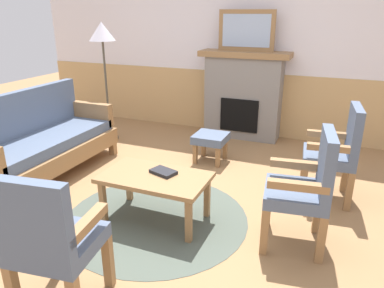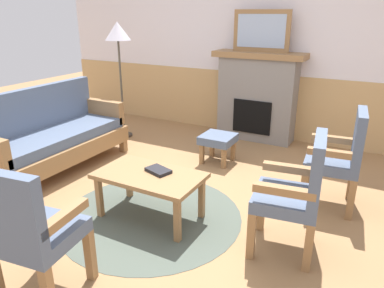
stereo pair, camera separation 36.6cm
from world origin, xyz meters
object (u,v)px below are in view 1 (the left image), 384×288
(fireplace, at_px, (243,95))
(framed_picture, at_px, (246,31))
(armchair_by_window_left, at_px, (306,185))
(armchair_front_left, at_px, (50,238))
(footstool, at_px, (211,140))
(armchair_near_fireplace, at_px, (337,149))
(book_on_table, at_px, (163,172))
(couch, at_px, (43,143))
(coffee_table, at_px, (155,181))
(floor_lamp_by_couch, at_px, (102,39))

(fireplace, relative_size, framed_picture, 1.62)
(armchair_by_window_left, xyz_separation_m, armchair_front_left, (-1.34, -1.32, 0.00))
(footstool, distance_m, armchair_front_left, 2.71)
(footstool, bearing_deg, armchair_near_fireplace, -17.43)
(fireplace, relative_size, book_on_table, 5.72)
(fireplace, bearing_deg, couch, -128.20)
(framed_picture, xyz_separation_m, armchair_near_fireplace, (1.37, -1.57, -1.02))
(couch, distance_m, armchair_by_window_left, 2.93)
(fireplace, xyz_separation_m, armchair_near_fireplace, (1.37, -1.57, -0.11))
(coffee_table, relative_size, footstool, 2.40)
(framed_picture, bearing_deg, book_on_table, -91.39)
(armchair_by_window_left, bearing_deg, armchair_near_fireplace, 77.69)
(book_on_table, xyz_separation_m, armchair_by_window_left, (1.23, 0.04, 0.08))
(framed_picture, relative_size, armchair_by_window_left, 0.82)
(couch, bearing_deg, floor_lamp_by_couch, 92.21)
(couch, relative_size, book_on_table, 7.92)
(couch, height_order, footstool, couch)
(framed_picture, xyz_separation_m, armchair_front_left, (-0.18, -3.80, -1.02))
(book_on_table, xyz_separation_m, armchair_front_left, (-0.12, -1.27, 0.08))
(armchair_near_fireplace, relative_size, floor_lamp_by_couch, 0.58)
(fireplace, xyz_separation_m, book_on_table, (-0.06, -2.53, -0.20))
(coffee_table, xyz_separation_m, footstool, (0.00, 1.49, -0.10))
(fireplace, height_order, framed_picture, framed_picture)
(book_on_table, relative_size, floor_lamp_by_couch, 0.14)
(fireplace, height_order, couch, fireplace)
(fireplace, bearing_deg, framed_picture, 90.00)
(framed_picture, height_order, floor_lamp_by_couch, framed_picture)
(armchair_near_fireplace, bearing_deg, framed_picture, 131.07)
(armchair_front_left, bearing_deg, fireplace, 87.32)
(book_on_table, relative_size, armchair_by_window_left, 0.23)
(book_on_table, bearing_deg, couch, 169.91)
(footstool, bearing_deg, framed_picture, 84.17)
(coffee_table, height_order, floor_lamp_by_couch, floor_lamp_by_couch)
(armchair_by_window_left, bearing_deg, couch, 174.92)
(footstool, distance_m, floor_lamp_by_couch, 2.07)
(book_on_table, bearing_deg, armchair_front_left, -95.24)
(framed_picture, relative_size, armchair_front_left, 0.82)
(fireplace, distance_m, couch, 2.85)
(footstool, relative_size, armchair_near_fireplace, 0.41)
(armchair_near_fireplace, bearing_deg, coffee_table, -145.19)
(fireplace, bearing_deg, book_on_table, -91.39)
(armchair_by_window_left, bearing_deg, armchair_front_left, -135.62)
(armchair_near_fireplace, bearing_deg, fireplace, 131.08)
(couch, bearing_deg, book_on_table, -10.09)
(armchair_near_fireplace, bearing_deg, armchair_front_left, -124.66)
(armchair_near_fireplace, height_order, armchair_front_left, same)
(framed_picture, height_order, armchair_front_left, framed_picture)
(coffee_table, bearing_deg, fireplace, 87.51)
(book_on_table, height_order, footstool, book_on_table)
(book_on_table, relative_size, armchair_near_fireplace, 0.23)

